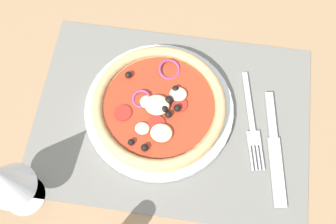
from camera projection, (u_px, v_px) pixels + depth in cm
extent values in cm
cube|color=#9E7A56|center=(172.00, 121.00, 76.74)|extent=(190.00, 140.00, 2.40)
cube|color=slate|center=(172.00, 118.00, 75.45)|extent=(46.69, 33.62, 0.40)
cylinder|color=white|center=(159.00, 110.00, 75.25)|extent=(25.34, 25.34, 1.13)
cylinder|color=tan|center=(159.00, 107.00, 74.27)|extent=(22.60, 22.60, 1.00)
torus|color=tan|center=(159.00, 105.00, 73.48)|extent=(22.59, 22.59, 1.80)
cylinder|color=#B7381E|center=(159.00, 105.00, 73.67)|extent=(18.53, 18.53, 0.30)
ellipsoid|color=beige|center=(157.00, 105.00, 72.86)|extent=(4.15, 3.74, 1.25)
ellipsoid|color=beige|center=(148.00, 102.00, 73.32)|extent=(2.73, 2.46, 0.82)
ellipsoid|color=beige|center=(161.00, 133.00, 70.98)|extent=(3.59, 3.23, 1.08)
ellipsoid|color=beige|center=(142.00, 128.00, 71.48)|extent=(2.41, 2.17, 0.72)
ellipsoid|color=beige|center=(178.00, 94.00, 73.87)|extent=(2.94, 2.65, 0.88)
sphere|color=black|center=(175.00, 89.00, 74.11)|extent=(1.16, 1.16, 1.16)
sphere|color=black|center=(164.00, 110.00, 72.51)|extent=(1.28, 1.28, 1.28)
sphere|color=black|center=(131.00, 142.00, 70.35)|extent=(1.06, 1.06, 1.06)
sphere|color=black|center=(177.00, 108.00, 72.65)|extent=(1.23, 1.23, 1.23)
sphere|color=black|center=(128.00, 75.00, 75.16)|extent=(1.18, 1.18, 1.18)
sphere|color=black|center=(145.00, 148.00, 69.90)|extent=(1.22, 1.22, 1.22)
sphere|color=black|center=(168.00, 115.00, 72.24)|extent=(1.12, 1.12, 1.12)
sphere|color=black|center=(169.00, 100.00, 73.15)|extent=(1.40, 1.40, 1.40)
torus|color=#8E3D75|center=(141.00, 99.00, 73.73)|extent=(3.35, 3.26, 1.49)
torus|color=#8E3D75|center=(169.00, 70.00, 75.96)|extent=(3.91, 3.80, 1.69)
cylinder|color=#A3281E|center=(123.00, 113.00, 72.82)|extent=(2.92, 2.92, 0.30)
cylinder|color=#A3281E|center=(156.00, 124.00, 72.05)|extent=(2.89, 2.89, 0.30)
cylinder|color=#A3281E|center=(180.00, 105.00, 73.40)|extent=(2.59, 2.59, 0.30)
cube|color=silver|center=(249.00, 101.00, 76.25)|extent=(3.08, 11.12, 0.44)
cube|color=silver|center=(254.00, 138.00, 73.52)|extent=(2.65, 2.90, 0.44)
cube|color=silver|center=(251.00, 158.00, 72.14)|extent=(1.16, 4.30, 0.44)
cube|color=silver|center=(255.00, 158.00, 72.15)|extent=(1.16, 4.30, 0.44)
cube|color=silver|center=(258.00, 158.00, 72.17)|extent=(1.16, 4.30, 0.44)
cube|color=silver|center=(262.00, 158.00, 72.18)|extent=(1.16, 4.30, 0.44)
cube|color=silver|center=(271.00, 115.00, 75.13)|extent=(2.52, 8.50, 0.62)
cube|color=silver|center=(277.00, 172.00, 71.21)|extent=(3.68, 11.77, 0.44)
cylinder|color=silver|center=(25.00, 195.00, 70.10)|extent=(6.40, 6.40, 0.40)
cylinder|color=silver|center=(19.00, 191.00, 67.17)|extent=(0.80, 0.80, 6.00)
cone|color=silver|center=(3.00, 178.00, 60.52)|extent=(7.20, 7.20, 8.50)
cone|color=#D1336B|center=(5.00, 180.00, 61.31)|extent=(5.25, 5.25, 5.98)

